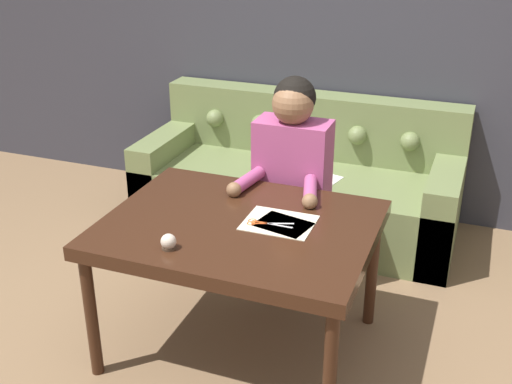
{
  "coord_description": "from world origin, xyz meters",
  "views": [
    {
      "loc": [
        1.0,
        -2.39,
        2.13
      ],
      "look_at": [
        -0.02,
        0.3,
        0.83
      ],
      "focal_mm": 45.0,
      "sensor_mm": 36.0,
      "label": 1
    }
  ],
  "objects_px": {
    "scissors": "(262,223)",
    "couch": "(300,184)",
    "pin_cushion": "(168,242)",
    "person": "(292,184)",
    "dining_table": "(239,235)"
  },
  "relations": [
    {
      "from": "dining_table",
      "to": "couch",
      "type": "bearing_deg",
      "value": 95.28
    },
    {
      "from": "dining_table",
      "to": "pin_cushion",
      "type": "xyz_separation_m",
      "value": [
        -0.2,
        -0.35,
        0.1
      ]
    },
    {
      "from": "person",
      "to": "pin_cushion",
      "type": "height_order",
      "value": "person"
    },
    {
      "from": "couch",
      "to": "scissors",
      "type": "bearing_deg",
      "value": -80.42
    },
    {
      "from": "couch",
      "to": "pin_cushion",
      "type": "distance_m",
      "value": 1.86
    },
    {
      "from": "dining_table",
      "to": "scissors",
      "type": "bearing_deg",
      "value": 12.62
    },
    {
      "from": "person",
      "to": "scissors",
      "type": "xyz_separation_m",
      "value": [
        0.05,
        -0.62,
        0.05
      ]
    },
    {
      "from": "dining_table",
      "to": "person",
      "type": "xyz_separation_m",
      "value": [
        0.06,
        0.64,
        0.02
      ]
    },
    {
      "from": "scissors",
      "to": "dining_table",
      "type": "bearing_deg",
      "value": -167.38
    },
    {
      "from": "scissors",
      "to": "couch",
      "type": "bearing_deg",
      "value": 99.58
    },
    {
      "from": "dining_table",
      "to": "scissors",
      "type": "relative_size",
      "value": 5.7
    },
    {
      "from": "person",
      "to": "scissors",
      "type": "relative_size",
      "value": 5.7
    },
    {
      "from": "person",
      "to": "couch",
      "type": "bearing_deg",
      "value": 103.34
    },
    {
      "from": "person",
      "to": "pin_cushion",
      "type": "relative_size",
      "value": 18.02
    },
    {
      "from": "couch",
      "to": "pin_cushion",
      "type": "xyz_separation_m",
      "value": [
        -0.06,
        -1.81,
        0.45
      ]
    }
  ]
}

